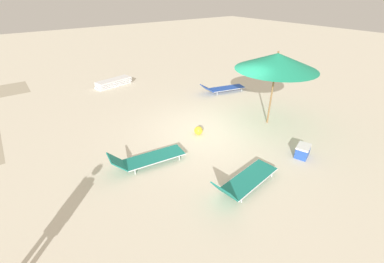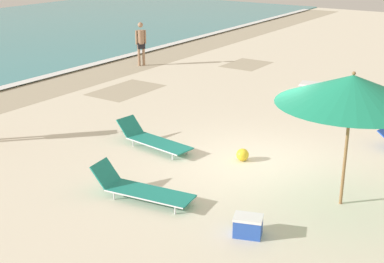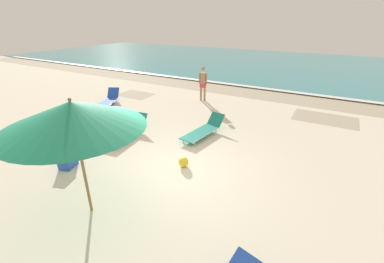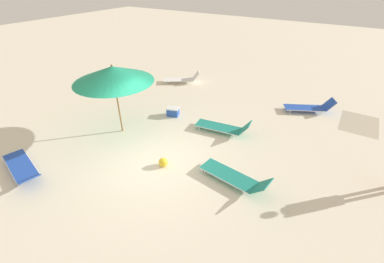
% 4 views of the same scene
% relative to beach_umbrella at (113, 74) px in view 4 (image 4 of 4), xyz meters
% --- Properties ---
extents(ground_plane, '(60.00, 60.00, 0.16)m').
position_rel_beach_umbrella_xyz_m(ground_plane, '(0.75, 2.11, -2.37)').
color(ground_plane, beige).
extents(beach_umbrella, '(2.78, 2.78, 2.64)m').
position_rel_beach_umbrella_xyz_m(beach_umbrella, '(0.00, 0.00, 0.00)').
color(beach_umbrella, olive).
rests_on(beach_umbrella, ground_plane).
extents(sun_lounger_under_umbrella, '(0.89, 2.16, 0.62)m').
position_rel_beach_umbrella_xyz_m(sun_lounger_under_umbrella, '(-2.02, 3.37, -2.07)').
color(sun_lounger_under_umbrella, '#1E8475').
rests_on(sun_lounger_under_umbrella, ground_plane).
extents(sun_lounger_beside_umbrella, '(1.46, 2.08, 0.61)m').
position_rel_beach_umbrella_xyz_m(sun_lounger_beside_umbrella, '(-5.55, 5.82, -2.07)').
color(sun_lounger_beside_umbrella, blue).
rests_on(sun_lounger_beside_umbrella, ground_plane).
extents(sun_lounger_near_water_left, '(1.13, 2.28, 0.46)m').
position_rel_beach_umbrella_xyz_m(sun_lounger_near_water_left, '(3.39, -0.83, -2.09)').
color(sun_lounger_near_water_left, blue).
rests_on(sun_lounger_near_water_left, ground_plane).
extents(sun_lounger_near_water_right, '(1.60, 1.96, 0.63)m').
position_rel_beach_umbrella_xyz_m(sun_lounger_near_water_right, '(-5.44, -0.84, -2.07)').
color(sun_lounger_near_water_right, white).
rests_on(sun_lounger_near_water_right, ground_plane).
extents(sun_lounger_mid_beach_solo, '(0.87, 2.18, 0.58)m').
position_rel_beach_umbrella_xyz_m(sun_lounger_mid_beach_solo, '(0.33, 4.88, -2.08)').
color(sun_lounger_mid_beach_solo, '#1E8475').
rests_on(sun_lounger_mid_beach_solo, ground_plane).
extents(beach_ball, '(0.30, 0.30, 0.30)m').
position_rel_beach_umbrella_xyz_m(beach_ball, '(0.83, 2.64, -2.15)').
color(beach_ball, yellow).
rests_on(beach_ball, ground_plane).
extents(cooler_box, '(0.50, 0.59, 0.37)m').
position_rel_beach_umbrella_xyz_m(cooler_box, '(-2.07, 0.94, -2.11)').
color(cooler_box, blue).
rests_on(cooler_box, ground_plane).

